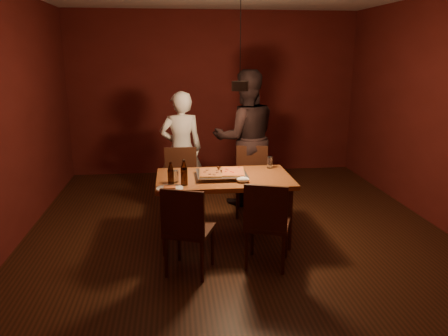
{
  "coord_description": "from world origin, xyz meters",
  "views": [
    {
      "loc": [
        -0.71,
        -4.68,
        2.09
      ],
      "look_at": [
        -0.17,
        -0.01,
        0.85
      ],
      "focal_mm": 35.0,
      "sensor_mm": 36.0,
      "label": 1
    }
  ],
  "objects": [
    {
      "name": "pizza_meat",
      "position": [
        -0.33,
        -0.03,
        0.81
      ],
      "size": [
        0.27,
        0.4,
        0.02
      ],
      "primitive_type": "cube",
      "rotation": [
        0.0,
        0.0,
        -0.07
      ],
      "color": "maroon",
      "rests_on": "pizza_tray"
    },
    {
      "name": "chair_near_right",
      "position": [
        0.16,
        -0.77,
        0.54
      ],
      "size": [
        0.54,
        0.54,
        0.49
      ],
      "rotation": [
        0.0,
        0.0,
        -0.34
      ],
      "color": "#38190F",
      "rests_on": "floor"
    },
    {
      "name": "plate_slice",
      "position": [
        -0.78,
        -0.41,
        0.76
      ],
      "size": [
        0.27,
        0.27,
        0.03
      ],
      "color": "white",
      "rests_on": "dining_table"
    },
    {
      "name": "beer_bottle_a",
      "position": [
        -0.76,
        -0.28,
        0.88
      ],
      "size": [
        0.07,
        0.07,
        0.25
      ],
      "color": "black",
      "rests_on": "dining_table"
    },
    {
      "name": "room_shell",
      "position": [
        0.0,
        0.0,
        1.4
      ],
      "size": [
        6.0,
        6.0,
        6.0
      ],
      "color": "#3B1C10",
      "rests_on": "ground"
    },
    {
      "name": "diner_white",
      "position": [
        -0.62,
        1.27,
        0.8
      ],
      "size": [
        0.62,
        0.44,
        1.6
      ],
      "primitive_type": "imported",
      "rotation": [
        0.0,
        0.0,
        3.25
      ],
      "color": "silver",
      "rests_on": "floor"
    },
    {
      "name": "water_glass_left",
      "position": [
        -0.72,
        -0.16,
        0.81
      ],
      "size": [
        0.08,
        0.08,
        0.13
      ],
      "primitive_type": "cylinder",
      "color": "silver",
      "rests_on": "dining_table"
    },
    {
      "name": "beer_bottle_b",
      "position": [
        -0.62,
        -0.28,
        0.89
      ],
      "size": [
        0.07,
        0.07,
        0.27
      ],
      "color": "black",
      "rests_on": "dining_table"
    },
    {
      "name": "water_glass_right",
      "position": [
        0.42,
        0.3,
        0.82
      ],
      "size": [
        0.07,
        0.07,
        0.14
      ],
      "primitive_type": "cylinder",
      "color": "silver",
      "rests_on": "dining_table"
    },
    {
      "name": "dining_table",
      "position": [
        -0.17,
        -0.01,
        0.68
      ],
      "size": [
        1.5,
        0.9,
        0.75
      ],
      "color": "brown",
      "rests_on": "floor"
    },
    {
      "name": "pizza_tray",
      "position": [
        -0.2,
        -0.03,
        0.77
      ],
      "size": [
        0.55,
        0.45,
        0.05
      ],
      "primitive_type": "cube",
      "rotation": [
        0.0,
        0.0,
        -0.0
      ],
      "color": "silver",
      "rests_on": "dining_table"
    },
    {
      "name": "chair_near_left",
      "position": [
        -0.62,
        -0.82,
        0.54
      ],
      "size": [
        0.54,
        0.54,
        0.49
      ],
      "rotation": [
        0.0,
        0.0,
        -0.37
      ],
      "color": "#38190F",
      "rests_on": "floor"
    },
    {
      "name": "napkin",
      "position": [
        0.0,
        -0.26,
        0.78
      ],
      "size": [
        0.14,
        0.11,
        0.06
      ],
      "primitive_type": "ellipsoid",
      "color": "white",
      "rests_on": "dining_table"
    },
    {
      "name": "chair_far_right",
      "position": [
        0.29,
        0.82,
        0.54
      ],
      "size": [
        0.49,
        0.49,
        0.49
      ],
      "rotation": [
        0.0,
        0.0,
        2.96
      ],
      "color": "#38190F",
      "rests_on": "floor"
    },
    {
      "name": "diner_dark",
      "position": [
        0.27,
        1.23,
        0.94
      ],
      "size": [
        0.97,
        0.79,
        1.88
      ],
      "primitive_type": "imported",
      "rotation": [
        0.0,
        0.0,
        3.23
      ],
      "color": "black",
      "rests_on": "floor"
    },
    {
      "name": "pendant_lamp",
      "position": [
        0.0,
        0.0,
        1.76
      ],
      "size": [
        0.18,
        0.18,
        1.1
      ],
      "color": "black",
      "rests_on": "ceiling"
    },
    {
      "name": "chair_far_left",
      "position": [
        -0.64,
        0.83,
        0.54
      ],
      "size": [
        0.42,
        0.42,
        0.49
      ],
      "rotation": [
        0.0,
        0.0,
        3.13
      ],
      "color": "#38190F",
      "rests_on": "floor"
    },
    {
      "name": "pizza_cheese",
      "position": [
        -0.07,
        -0.02,
        0.81
      ],
      "size": [
        0.29,
        0.43,
        0.02
      ],
      "primitive_type": "cube",
      "rotation": [
        0.0,
        0.0,
        -0.1
      ],
      "color": "gold",
      "rests_on": "pizza_tray"
    },
    {
      "name": "spatula",
      "position": [
        -0.21,
        -0.01,
        0.81
      ],
      "size": [
        0.1,
        0.24,
        0.04
      ],
      "primitive_type": null,
      "rotation": [
        0.0,
        0.0,
        0.05
      ],
      "color": "silver",
      "rests_on": "pizza_tray"
    }
  ]
}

